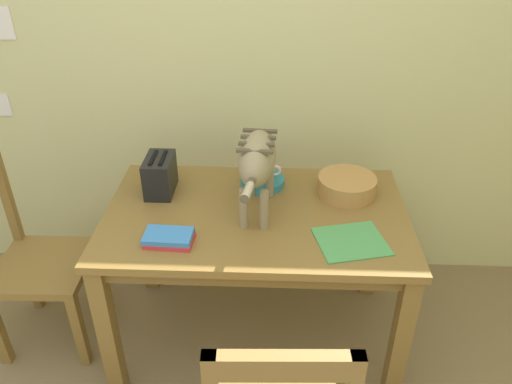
{
  "coord_description": "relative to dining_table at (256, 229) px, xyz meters",
  "views": [
    {
      "loc": [
        0.18,
        -0.65,
        1.93
      ],
      "look_at": [
        0.1,
        1.15,
        0.84
      ],
      "focal_mm": 35.13,
      "sensor_mm": 36.0,
      "label": 1
    }
  ],
  "objects": [
    {
      "name": "toaster",
      "position": [
        -0.44,
        0.15,
        0.18
      ],
      "size": [
        0.12,
        0.2,
        0.18
      ],
      "color": "black",
      "rests_on": "dining_table"
    },
    {
      "name": "wicker_basket",
      "position": [
        0.4,
        0.17,
        0.14
      ],
      "size": [
        0.26,
        0.26,
        0.08
      ],
      "color": "#B38043",
      "rests_on": "dining_table"
    },
    {
      "name": "book_stack",
      "position": [
        -0.33,
        -0.23,
        0.11
      ],
      "size": [
        0.2,
        0.13,
        0.04
      ],
      "color": "#D2343C",
      "rests_on": "dining_table"
    },
    {
      "name": "saucer_bowl",
      "position": [
        0.02,
        0.23,
        0.11
      ],
      "size": [
        0.2,
        0.2,
        0.04
      ],
      "primitive_type": "cylinder",
      "color": "teal",
      "rests_on": "dining_table"
    },
    {
      "name": "dining_table",
      "position": [
        0.0,
        0.0,
        0.0
      ],
      "size": [
        1.3,
        0.8,
        0.74
      ],
      "color": "brown",
      "rests_on": "ground_plane"
    },
    {
      "name": "wall_rear",
      "position": [
        -0.1,
        0.64,
        0.6
      ],
      "size": [
        4.64,
        0.11,
        2.5
      ],
      "color": "beige",
      "rests_on": "ground_plane"
    },
    {
      "name": "coffee_mug",
      "position": [
        0.02,
        0.23,
        0.17
      ],
      "size": [
        0.13,
        0.09,
        0.08
      ],
      "color": "white",
      "rests_on": "saucer_bowl"
    },
    {
      "name": "wooden_chair_far",
      "position": [
        -1.03,
        -0.03,
        -0.2
      ],
      "size": [
        0.43,
        0.43,
        0.93
      ],
      "rotation": [
        0.0,
        0.0,
        -1.55
      ],
      "color": "olive",
      "rests_on": "ground_plane"
    },
    {
      "name": "magazine",
      "position": [
        0.38,
        -0.2,
        0.1
      ],
      "size": [
        0.31,
        0.29,
        0.01
      ],
      "primitive_type": "cube",
      "rotation": [
        0.0,
        0.0,
        0.24
      ],
      "color": "#4A9C51",
      "rests_on": "dining_table"
    },
    {
      "name": "cat",
      "position": [
        0.01,
        0.03,
        0.33
      ],
      "size": [
        0.18,
        0.67,
        0.35
      ],
      "rotation": [
        0.0,
        0.0,
        -0.07
      ],
      "color": "#90805A",
      "rests_on": "dining_table"
    }
  ]
}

